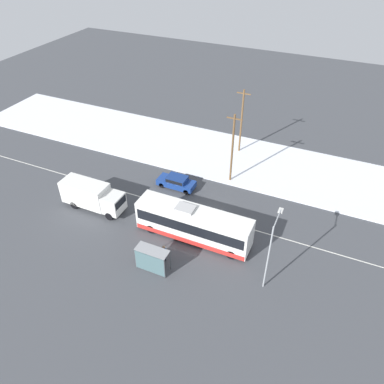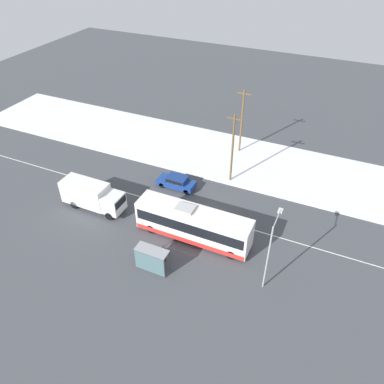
{
  "view_description": "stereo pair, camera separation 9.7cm",
  "coord_description": "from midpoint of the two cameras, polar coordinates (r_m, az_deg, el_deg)",
  "views": [
    {
      "loc": [
        11.21,
        -28.36,
        26.43
      ],
      "look_at": [
        -2.26,
        1.58,
        1.4
      ],
      "focal_mm": 35.0,
      "sensor_mm": 36.0,
      "label": 1
    },
    {
      "loc": [
        11.29,
        -28.32,
        26.43
      ],
      "look_at": [
        -2.26,
        1.58,
        1.4
      ],
      "focal_mm": 35.0,
      "sensor_mm": 36.0,
      "label": 2
    }
  ],
  "objects": [
    {
      "name": "ground_plane",
      "position": [
        40.35,
        2.07,
        -3.63
      ],
      "size": [
        120.0,
        120.0,
        0.0
      ],
      "primitive_type": "plane",
      "color": "#424449"
    },
    {
      "name": "snow_lot",
      "position": [
        49.67,
        7.55,
        4.9
      ],
      "size": [
        80.0,
        11.8,
        0.12
      ],
      "color": "silver",
      "rests_on": "ground_plane"
    },
    {
      "name": "lane_marking_center",
      "position": [
        40.35,
        2.07,
        -3.62
      ],
      "size": [
        60.0,
        0.12,
        0.0
      ],
      "color": "silver",
      "rests_on": "ground_plane"
    },
    {
      "name": "city_bus",
      "position": [
        36.69,
        0.28,
        -4.92
      ],
      "size": [
        11.58,
        2.57,
        3.61
      ],
      "color": "white",
      "rests_on": "ground_plane"
    },
    {
      "name": "box_truck",
      "position": [
        41.83,
        -14.96,
        -0.43
      ],
      "size": [
        7.09,
        2.3,
        3.04
      ],
      "color": "silver",
      "rests_on": "ground_plane"
    },
    {
      "name": "sedan_car",
      "position": [
        43.95,
        -2.3,
        1.61
      ],
      "size": [
        4.49,
        1.8,
        1.46
      ],
      "rotation": [
        0.0,
        0.0,
        3.14
      ],
      "color": "navy",
      "rests_on": "ground_plane"
    },
    {
      "name": "pedestrian_at_stop",
      "position": [
        35.04,
        -4.27,
        -9.04
      ],
      "size": [
        0.66,
        0.29,
        1.84
      ],
      "color": "#23232D",
      "rests_on": "ground_plane"
    },
    {
      "name": "bus_shelter",
      "position": [
        33.87,
        -6.23,
        -9.91
      ],
      "size": [
        3.04,
        1.2,
        2.4
      ],
      "color": "gray",
      "rests_on": "ground_plane"
    },
    {
      "name": "streetlamp",
      "position": [
        31.38,
        12.02,
        -8.02
      ],
      "size": [
        0.36,
        2.73,
        7.07
      ],
      "color": "#9EA3A8",
      "rests_on": "ground_plane"
    },
    {
      "name": "utility_pole_roadside",
      "position": [
        43.23,
        6.26,
        6.68
      ],
      "size": [
        1.8,
        0.24,
        8.72
      ],
      "color": "brown",
      "rests_on": "ground_plane"
    },
    {
      "name": "utility_pole_snowlot",
      "position": [
        49.42,
        7.65,
        10.71
      ],
      "size": [
        1.8,
        0.24,
        8.73
      ],
      "color": "brown",
      "rests_on": "ground_plane"
    }
  ]
}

